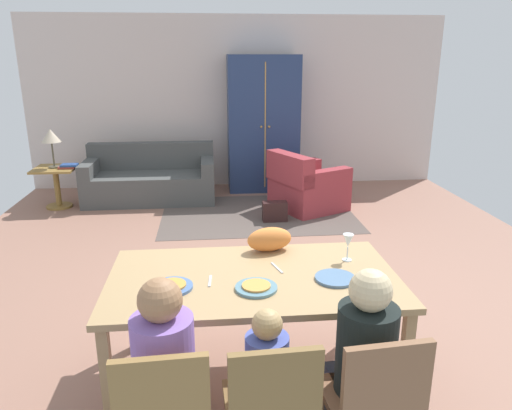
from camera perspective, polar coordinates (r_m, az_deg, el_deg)
name	(u,v)px	position (r m, az deg, el deg)	size (l,w,h in m)	color
ground_plane	(257,258)	(5.21, 0.08, -6.30)	(6.67, 6.26, 0.02)	#916554
back_wall	(238,103)	(7.98, -2.20, 12.03)	(6.67, 0.10, 2.70)	beige
dining_table	(253,286)	(3.06, -0.31, -9.55)	(1.80, 1.00, 0.76)	tan
plate_near_man	(172,287)	(2.92, -9.96, -9.55)	(0.25, 0.25, 0.02)	#4B6EA8
pizza_near_man	(172,285)	(2.91, -9.98, -9.28)	(0.17, 0.17, 0.01)	gold
plate_near_child	(256,288)	(2.87, 0.02, -9.80)	(0.25, 0.25, 0.02)	slate
pizza_near_child	(256,286)	(2.86, 0.02, -9.53)	(0.17, 0.17, 0.01)	gold
plate_near_woman	(335,278)	(3.02, 9.38, -8.57)	(0.25, 0.25, 0.02)	#54779F
wine_glass	(348,242)	(3.26, 10.87, -4.32)	(0.07, 0.07, 0.19)	silver
fork	(210,281)	(2.98, -5.48, -8.95)	(0.02, 0.15, 0.01)	silver
knife	(277,268)	(3.14, 2.50, -7.44)	(0.01, 0.17, 0.01)	silver
person_man	(166,386)	(2.58, -10.61, -20.32)	(0.30, 0.41, 1.11)	#3E354B
dining_chair_child	(271,407)	(2.46, 1.79, -22.83)	(0.44, 0.44, 0.87)	brown
person_child	(266,394)	(2.62, 1.15, -21.46)	(0.22, 0.29, 0.92)	navy
dining_chair_woman	(374,400)	(2.56, 13.81, -21.54)	(0.45, 0.45, 0.87)	brown
person_woman	(361,373)	(2.67, 12.35, -18.94)	(0.30, 0.41, 1.11)	#2E3645
cat	(269,239)	(3.38, 1.61, -4.08)	(0.32, 0.16, 0.17)	orange
area_rug	(258,214)	(6.59, 0.22, -1.06)	(2.60, 1.80, 0.01)	#544943
couch	(151,180)	(7.36, -12.39, 2.90)	(1.89, 0.86, 0.82)	#474948
armchair	(306,187)	(6.77, 5.93, 2.12)	(1.15, 1.14, 0.82)	#963138
armoire	(263,124)	(7.66, 0.85, 9.56)	(1.10, 0.59, 2.10)	navy
side_table	(56,182)	(7.36, -22.59, 2.58)	(0.56, 0.56, 0.58)	olive
table_lamp	(51,137)	(7.24, -23.16, 7.41)	(0.26, 0.26, 0.54)	brown
book_lower	(67,167)	(7.22, -21.48, 4.21)	(0.22, 0.16, 0.03)	#98392F
book_upper	(69,165)	(7.20, -21.27, 4.43)	(0.22, 0.16, 0.03)	navy
handbag	(275,211)	(6.29, 2.24, -0.77)	(0.32, 0.16, 0.26)	#2F1B1A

